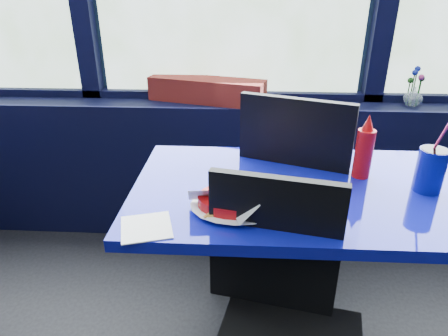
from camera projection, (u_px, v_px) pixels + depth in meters
The scene contains 10 objects.
window_sill at pixel (229, 168), 2.35m from camera, with size 5.00×0.26×0.80m, color black.
near_table at pixel (300, 230), 1.48m from camera, with size 1.20×0.70×0.75m.
chair_near_front at pixel (281, 314), 1.16m from camera, with size 0.49×0.49×0.92m.
chair_near_back at pixel (277, 186), 1.76m from camera, with size 0.59×0.59×1.01m.
planter_box at pixel (207, 90), 2.16m from camera, with size 0.63×0.16×0.13m, color maroon.
flower_vase at pixel (414, 94), 2.08m from camera, with size 0.13×0.13×0.21m.
food_basket at pixel (238, 199), 1.25m from camera, with size 0.29×0.29×0.09m.
ketchup_bottle at pixel (364, 150), 1.43m from camera, with size 0.06×0.06×0.24m.
soda_cup at pixel (430, 169), 1.35m from camera, with size 0.09×0.09×0.32m.
napkin at pixel (146, 227), 1.17m from camera, with size 0.14×0.14×0.00m, color white.
Camera 1 is at (0.09, 0.75, 1.41)m, focal length 32.00 mm.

